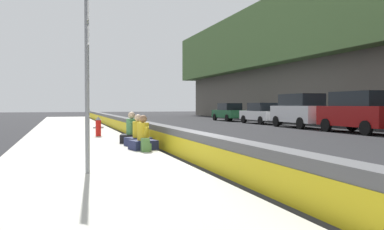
{
  "coord_description": "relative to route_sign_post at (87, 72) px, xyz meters",
  "views": [
    {
      "loc": [
        -9.15,
        3.29,
        1.54
      ],
      "look_at": [
        5.2,
        -1.46,
        1.16
      ],
      "focal_mm": 37.2,
      "sensor_mm": 36.0,
      "label": 1
    }
  ],
  "objects": [
    {
      "name": "ground_plane",
      "position": [
        0.76,
        -2.77,
        -2.21
      ],
      "size": [
        160.0,
        160.0,
        0.0
      ],
      "primitive_type": "plane",
      "color": "#232326",
      "rests_on": "ground"
    },
    {
      "name": "sidewalk_strip",
      "position": [
        0.76,
        -0.12,
        -2.14
      ],
      "size": [
        80.0,
        4.4,
        0.14
      ],
      "primitive_type": "cube",
      "color": "#B5B2A8",
      "rests_on": "ground_plane"
    },
    {
      "name": "jersey_barrier",
      "position": [
        0.76,
        -2.77,
        -1.79
      ],
      "size": [
        76.0,
        0.45,
        0.85
      ],
      "color": "#545456",
      "rests_on": "ground_plane"
    },
    {
      "name": "route_sign_post",
      "position": [
        0.0,
        0.0,
        0.0
      ],
      "size": [
        0.44,
        0.09,
        3.6
      ],
      "color": "gray",
      "rests_on": "sidewalk_strip"
    },
    {
      "name": "fire_hydrant",
      "position": [
        9.8,
        -1.07,
        -1.62
      ],
      "size": [
        0.26,
        0.46,
        0.88
      ],
      "color": "red",
      "rests_on": "sidewalk_strip"
    },
    {
      "name": "seated_person_foreground",
      "position": [
        3.95,
        -1.94,
        -1.73
      ],
      "size": [
        0.81,
        0.9,
        1.09
      ],
      "color": "#23284C",
      "rests_on": "sidewalk_strip"
    },
    {
      "name": "seated_person_middle",
      "position": [
        5.08,
        -1.99,
        -1.73
      ],
      "size": [
        0.84,
        0.92,
        1.08
      ],
      "color": "#23284C",
      "rests_on": "sidewalk_strip"
    },
    {
      "name": "seated_person_rear",
      "position": [
        6.27,
        -1.97,
        -1.71
      ],
      "size": [
        0.87,
        0.96,
        1.15
      ],
      "color": "black",
      "rests_on": "sidewalk_strip"
    },
    {
      "name": "backpack",
      "position": [
        3.34,
        -1.89,
        -1.88
      ],
      "size": [
        0.32,
        0.28,
        0.4
      ],
      "color": "#4C7A3D",
      "rests_on": "sidewalk_strip"
    },
    {
      "name": "parked_car_third",
      "position": [
        9.28,
        -14.91,
        -1.03
      ],
      "size": [
        4.84,
        2.14,
        2.28
      ],
      "color": "maroon",
      "rests_on": "ground_plane"
    },
    {
      "name": "parked_car_fourth",
      "position": [
        14.73,
        -14.82,
        -1.03
      ],
      "size": [
        4.84,
        2.14,
        2.28
      ],
      "color": "silver",
      "rests_on": "ground_plane"
    },
    {
      "name": "parked_car_midline",
      "position": [
        20.63,
        -15.08,
        -1.35
      ],
      "size": [
        4.54,
        2.02,
        1.71
      ],
      "color": "silver",
      "rests_on": "ground_plane"
    },
    {
      "name": "parked_car_far",
      "position": [
        26.79,
        -14.9,
        -1.35
      ],
      "size": [
        4.55,
        2.04,
        1.71
      ],
      "color": "#145128",
      "rests_on": "ground_plane"
    }
  ]
}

